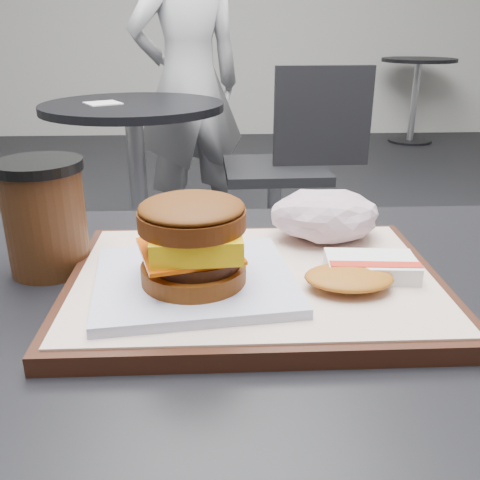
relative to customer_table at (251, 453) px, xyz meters
name	(u,v)px	position (x,y,z in m)	size (l,w,h in m)	color
customer_table	(251,453)	(0.00, 0.00, 0.00)	(0.80, 0.60, 0.77)	#A5A5AA
serving_tray	(255,282)	(0.00, 0.03, 0.20)	(0.38, 0.28, 0.02)	black
breakfast_sandwich	(194,251)	(-0.06, 0.00, 0.24)	(0.21, 0.19, 0.09)	white
hash_brown	(361,271)	(0.11, 0.01, 0.22)	(0.12, 0.09, 0.02)	white
crumpled_wrapper	(325,216)	(0.09, 0.13, 0.23)	(0.13, 0.10, 0.06)	silver
coffee_cup	(45,213)	(-0.22, 0.10, 0.25)	(0.09, 0.09, 0.13)	#3B1E0E
neighbor_table	(136,154)	(-0.35, 1.65, -0.03)	(0.70, 0.70, 0.75)	black
napkin	(103,103)	(-0.46, 1.63, 0.17)	(0.12, 0.12, 0.00)	white
neighbor_chair	(291,158)	(0.28, 1.73, -0.07)	(0.61, 0.43, 0.88)	#9FA0A4
patron	(189,85)	(-0.16, 2.16, 0.18)	(0.56, 0.37, 1.53)	#BCBCC1
bg_table_far	(417,80)	(1.80, 4.50, -0.02)	(0.66, 0.66, 0.75)	black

